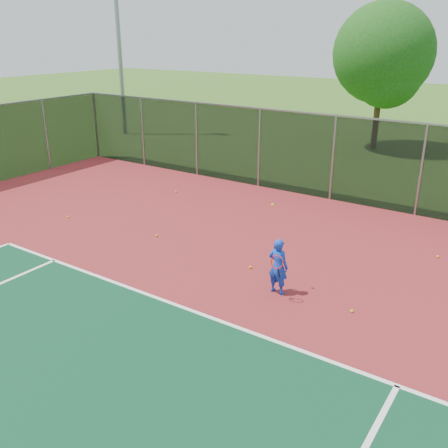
# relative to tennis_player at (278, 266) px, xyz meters

# --- Properties ---
(court_apron) EXTENTS (30.00, 20.00, 0.02)m
(court_apron) POSITION_rel_tennis_player_xyz_m (1.28, -2.77, -0.69)
(court_apron) COLOR maroon
(court_apron) RESTS_ON ground
(fence_back) EXTENTS (30.00, 0.06, 3.03)m
(fence_back) POSITION_rel_tennis_player_xyz_m (1.28, 7.23, 0.87)
(fence_back) COLOR black
(fence_back) RESTS_ON court_apron
(tennis_player) EXTENTS (0.59, 0.59, 2.11)m
(tennis_player) POSITION_rel_tennis_player_xyz_m (0.00, 0.00, 0.00)
(tennis_player) COLOR #143CC1
(tennis_player) RESTS_ON court_apron
(practice_ball_1) EXTENTS (0.07, 0.07, 0.07)m
(practice_ball_1) POSITION_rel_tennis_player_xyz_m (2.67, 4.10, -0.64)
(practice_ball_1) COLOR yellow
(practice_ball_1) RESTS_ON court_apron
(practice_ball_2) EXTENTS (0.07, 0.07, 0.07)m
(practice_ball_2) POSITION_rel_tennis_player_xyz_m (-8.02, 0.62, -0.64)
(practice_ball_2) COLOR yellow
(practice_ball_2) RESTS_ON court_apron
(practice_ball_4) EXTENTS (0.07, 0.07, 0.07)m
(practice_ball_4) POSITION_rel_tennis_player_xyz_m (-6.86, 4.74, -0.64)
(practice_ball_4) COLOR yellow
(practice_ball_4) RESTS_ON court_apron
(practice_ball_6) EXTENTS (0.07, 0.07, 0.07)m
(practice_ball_6) POSITION_rel_tennis_player_xyz_m (-1.17, 0.74, -0.64)
(practice_ball_6) COLOR yellow
(practice_ball_6) RESTS_ON court_apron
(practice_ball_7) EXTENTS (0.07, 0.07, 0.07)m
(practice_ball_7) POSITION_rel_tennis_player_xyz_m (1.77, 0.11, -0.64)
(practice_ball_7) COLOR yellow
(practice_ball_7) RESTS_ON court_apron
(practice_ball_8) EXTENTS (0.07, 0.07, 0.07)m
(practice_ball_8) POSITION_rel_tennis_player_xyz_m (-4.57, 1.02, -0.64)
(practice_ball_8) COLOR yellow
(practice_ball_8) RESTS_ON court_apron
(floodlight_nw) EXTENTS (0.90, 0.40, 11.82)m
(floodlight_nw) POSITION_rel_tennis_player_xyz_m (-16.77, 12.17, 5.98)
(floodlight_nw) COLOR gray
(floodlight_nw) RESTS_ON ground
(tree_back_left) EXTENTS (4.88, 4.88, 7.16)m
(tree_back_left) POSITION_rel_tennis_player_xyz_m (-3.06, 16.32, 3.80)
(tree_back_left) COLOR #3B2715
(tree_back_left) RESTS_ON ground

